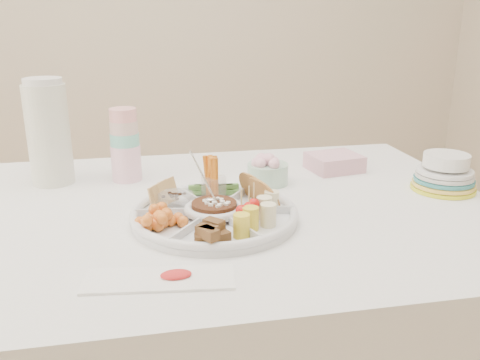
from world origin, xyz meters
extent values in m
cube|color=white|center=(0.00, 0.00, 0.38)|extent=(1.52, 1.02, 0.76)
cylinder|color=silver|center=(0.03, -0.10, 0.78)|extent=(0.43, 0.43, 0.04)
cylinder|color=black|center=(0.03, -0.10, 0.79)|extent=(0.12, 0.12, 0.04)
cylinder|color=#B6BAB4|center=(-0.17, 0.26, 0.87)|extent=(0.10, 0.10, 0.23)
cylinder|color=silver|center=(-0.38, 0.27, 0.91)|extent=(0.14, 0.14, 0.30)
cylinder|color=silver|center=(0.22, 0.15, 0.80)|extent=(0.12, 0.12, 0.09)
cube|color=#E0A2B5|center=(0.45, 0.23, 0.78)|extent=(0.17, 0.15, 0.05)
cylinder|color=gold|center=(0.67, 0.00, 0.81)|extent=(0.21, 0.21, 0.11)
cube|color=white|center=(-0.11, -0.35, 0.76)|extent=(0.28, 0.12, 0.01)
camera|label=1|loc=(-0.12, -1.17, 1.21)|focal=38.00mm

